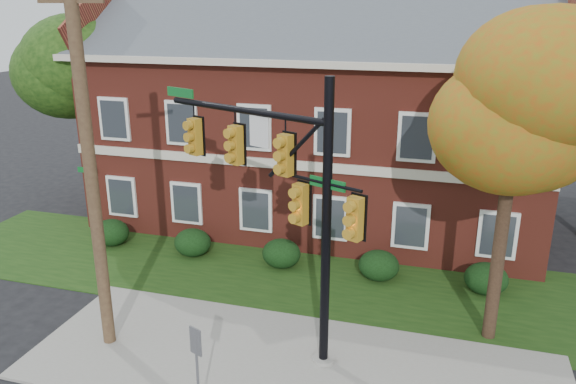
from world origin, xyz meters
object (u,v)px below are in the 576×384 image
(hedge_left, at_px, (193,243))
(tree_left_rear, at_px, (97,62))
(tree_near_right, at_px, (528,105))
(tree_far_rear, at_px, (379,9))
(hedge_far_left, at_px, (111,233))
(apartment_building, at_px, (318,106))
(utility_pole, at_px, (91,172))
(hedge_far_right, at_px, (486,279))
(hedge_center, at_px, (281,253))
(hedge_right, at_px, (379,265))
(sign_post, at_px, (197,358))
(traffic_signal, at_px, (284,186))

(hedge_left, xyz_separation_m, tree_left_rear, (-6.23, 4.14, 6.16))
(tree_near_right, relative_size, tree_far_rear, 0.74)
(hedge_far_left, bearing_deg, apartment_building, 36.89)
(utility_pole, bearing_deg, hedge_far_right, 16.62)
(hedge_far_left, xyz_separation_m, hedge_left, (3.50, 0.00, 0.00))
(hedge_center, distance_m, tree_left_rear, 12.23)
(hedge_center, relative_size, hedge_right, 1.00)
(tree_near_right, relative_size, sign_post, 3.68)
(sign_post, bearing_deg, hedge_far_left, 155.99)
(hedge_far_right, bearing_deg, tree_near_right, -85.48)
(apartment_building, height_order, sign_post, apartment_building)
(tree_left_rear, relative_size, utility_pole, 0.90)
(tree_near_right, bearing_deg, utility_pole, -163.05)
(utility_pole, bearing_deg, tree_near_right, 3.04)
(hedge_far_left, xyz_separation_m, traffic_signal, (8.52, -4.71, 4.13))
(hedge_center, xyz_separation_m, tree_near_right, (7.22, -2.83, 6.14))
(hedge_right, bearing_deg, tree_far_rear, 99.36)
(apartment_building, bearing_deg, sign_post, -87.84)
(hedge_far_left, height_order, traffic_signal, traffic_signal)
(tree_left_rear, relative_size, traffic_signal, 1.18)
(hedge_far_left, distance_m, traffic_signal, 10.57)
(hedge_far_left, relative_size, hedge_left, 1.00)
(apartment_building, height_order, hedge_far_right, apartment_building)
(hedge_right, xyz_separation_m, tree_left_rear, (-13.23, 4.14, 6.16))
(hedge_right, height_order, sign_post, sign_post)
(tree_near_right, bearing_deg, sign_post, -142.29)
(hedge_far_right, xyz_separation_m, traffic_signal, (-5.48, -4.71, 4.13))
(apartment_building, distance_m, hedge_center, 6.89)
(hedge_center, bearing_deg, traffic_signal, -72.14)
(traffic_signal, distance_m, sign_post, 4.64)
(hedge_far_left, distance_m, hedge_left, 3.50)
(traffic_signal, distance_m, utility_pole, 4.89)
(hedge_left, bearing_deg, tree_left_rear, 146.41)
(hedge_right, bearing_deg, tree_near_right, -37.28)
(hedge_far_left, distance_m, tree_near_right, 15.75)
(hedge_right, distance_m, utility_pole, 10.04)
(hedge_right, xyz_separation_m, tree_far_rear, (-2.16, 13.09, 8.32))
(hedge_center, distance_m, tree_far_rear, 15.57)
(hedge_left, xyz_separation_m, tree_far_rear, (4.84, 13.09, 8.32))
(tree_near_right, relative_size, utility_pole, 0.87)
(sign_post, bearing_deg, tree_left_rear, 153.00)
(tree_left_rear, height_order, sign_post, tree_left_rear)
(tree_left_rear, relative_size, sign_post, 3.81)
(tree_far_rear, bearing_deg, utility_pole, -103.35)
(apartment_building, xyz_separation_m, hedge_far_left, (-7.00, -5.25, -4.46))
(hedge_left, xyz_separation_m, hedge_far_right, (10.50, 0.00, 0.00))
(hedge_center, bearing_deg, hedge_right, 0.00)
(utility_pole, bearing_deg, traffic_signal, 1.50)
(hedge_far_right, xyz_separation_m, tree_far_rear, (-5.66, 13.09, 8.32))
(hedge_right, distance_m, tree_near_right, 7.72)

